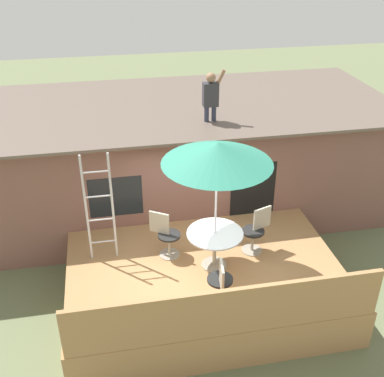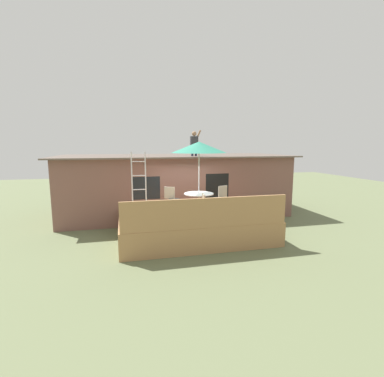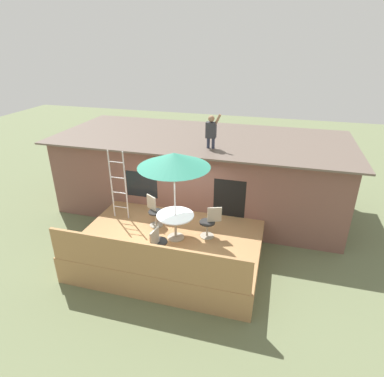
% 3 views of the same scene
% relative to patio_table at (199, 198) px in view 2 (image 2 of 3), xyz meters
% --- Properties ---
extents(ground_plane, '(40.00, 40.00, 0.00)m').
position_rel_patio_table_xyz_m(ground_plane, '(-0.19, 0.04, -1.39)').
color(ground_plane, '#66704C').
extents(house, '(10.50, 4.50, 2.76)m').
position_rel_patio_table_xyz_m(house, '(-0.19, 3.64, -0.00)').
color(house, brown).
rests_on(house, ground).
extents(deck, '(5.14, 3.61, 0.80)m').
position_rel_patio_table_xyz_m(deck, '(-0.19, 0.04, -0.99)').
color(deck, '#A87A4C').
rests_on(deck, ground).
extents(deck_railing, '(5.04, 0.08, 0.90)m').
position_rel_patio_table_xyz_m(deck_railing, '(-0.19, -1.71, -0.14)').
color(deck_railing, '#A87A4C').
rests_on(deck_railing, deck).
extents(patio_table, '(1.04, 1.04, 0.74)m').
position_rel_patio_table_xyz_m(patio_table, '(0.00, 0.00, 0.00)').
color(patio_table, '#A59E8C').
rests_on(patio_table, deck).
extents(patio_umbrella, '(1.90, 1.90, 2.54)m').
position_rel_patio_table_xyz_m(patio_umbrella, '(-0.00, 0.00, 1.76)').
color(patio_umbrella, silver).
rests_on(patio_umbrella, deck).
extents(step_ladder, '(0.52, 0.04, 2.20)m').
position_rel_patio_table_xyz_m(step_ladder, '(-2.03, 0.67, 0.51)').
color(step_ladder, silver).
rests_on(step_ladder, deck).
extents(person_figure, '(0.47, 0.20, 1.11)m').
position_rel_patio_table_xyz_m(person_figure, '(0.44, 2.42, 1.98)').
color(person_figure, '#33384C').
rests_on(person_figure, house).
extents(patio_chair_left, '(0.57, 0.45, 0.92)m').
position_rel_patio_table_xyz_m(patio_chair_left, '(-0.84, 0.53, -0.13)').
color(patio_chair_left, '#A59E8C').
rests_on(patio_chair_left, deck).
extents(patio_chair_right, '(0.60, 0.44, 0.92)m').
position_rel_patio_table_xyz_m(patio_chair_right, '(0.91, 0.34, -0.13)').
color(patio_chair_right, '#A59E8C').
rests_on(patio_chair_right, deck).
extents(patio_chair_near, '(0.44, 0.62, 0.92)m').
position_rel_patio_table_xyz_m(patio_chair_near, '(-0.14, -1.03, -0.13)').
color(patio_chair_near, '#A59E8C').
rests_on(patio_chair_near, deck).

